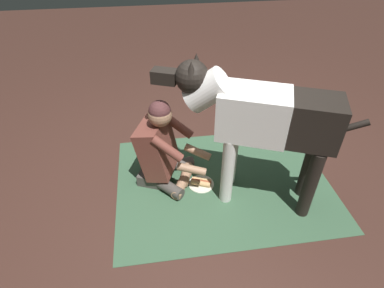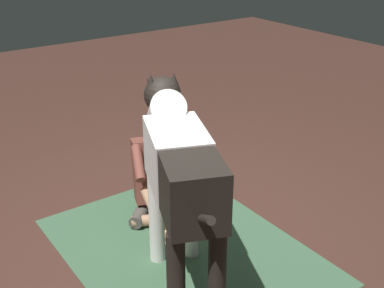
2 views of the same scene
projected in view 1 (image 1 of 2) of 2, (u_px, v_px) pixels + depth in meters
ground_plane at (194, 173)px, 3.21m from camera, size 13.27×13.27×0.00m
area_rug at (223, 182)px, 3.10m from camera, size 2.06×1.56×0.01m
person_sitting_on_floor at (162, 150)px, 2.92m from camera, size 0.74×0.61×0.88m
large_dog at (260, 119)px, 2.47m from camera, size 1.57×0.77×1.30m
hot_dog_on_plate at (201, 183)px, 3.06m from camera, size 0.25×0.25×0.06m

